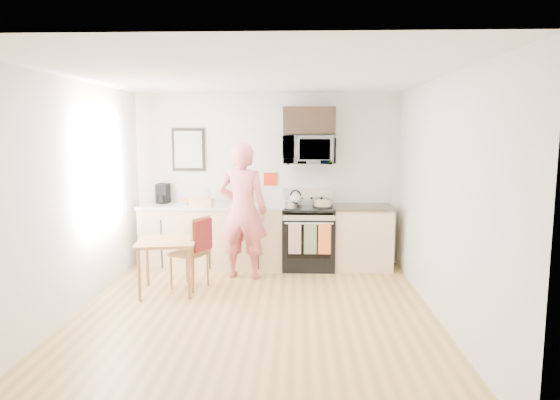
{
  "coord_description": "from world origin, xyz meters",
  "views": [
    {
      "loc": [
        0.47,
        -5.29,
        2.02
      ],
      "look_at": [
        0.24,
        1.0,
        1.16
      ],
      "focal_mm": 32.0,
      "sensor_mm": 36.0,
      "label": 1
    }
  ],
  "objects_px": {
    "person": "(243,211)",
    "dining_table": "(167,246)",
    "microwave": "(309,149)",
    "chair": "(197,243)",
    "cake": "(322,204)",
    "range": "(308,239)"
  },
  "relations": [
    {
      "from": "dining_table",
      "to": "cake",
      "type": "distance_m",
      "value": 2.36
    },
    {
      "from": "cake",
      "to": "person",
      "type": "bearing_deg",
      "value": -156.14
    },
    {
      "from": "dining_table",
      "to": "person",
      "type": "bearing_deg",
      "value": 38.14
    },
    {
      "from": "range",
      "to": "cake",
      "type": "relative_size",
      "value": 3.95
    },
    {
      "from": "person",
      "to": "dining_table",
      "type": "distance_m",
      "value": 1.18
    },
    {
      "from": "person",
      "to": "dining_table",
      "type": "height_order",
      "value": "person"
    },
    {
      "from": "person",
      "to": "dining_table",
      "type": "relative_size",
      "value": 2.63
    },
    {
      "from": "chair",
      "to": "dining_table",
      "type": "bearing_deg",
      "value": -131.31
    },
    {
      "from": "person",
      "to": "cake",
      "type": "bearing_deg",
      "value": -147.79
    },
    {
      "from": "range",
      "to": "chair",
      "type": "relative_size",
      "value": 1.23
    },
    {
      "from": "range",
      "to": "microwave",
      "type": "distance_m",
      "value": 1.33
    },
    {
      "from": "range",
      "to": "dining_table",
      "type": "xyz_separation_m",
      "value": [
        -1.8,
        -1.22,
        0.16
      ]
    },
    {
      "from": "microwave",
      "to": "dining_table",
      "type": "bearing_deg",
      "value": -143.67
    },
    {
      "from": "range",
      "to": "chair",
      "type": "height_order",
      "value": "range"
    },
    {
      "from": "cake",
      "to": "microwave",
      "type": "bearing_deg",
      "value": 146.38
    },
    {
      "from": "microwave",
      "to": "chair",
      "type": "distance_m",
      "value": 2.18
    },
    {
      "from": "dining_table",
      "to": "range",
      "type": "bearing_deg",
      "value": 34.11
    },
    {
      "from": "person",
      "to": "chair",
      "type": "bearing_deg",
      "value": 53.74
    },
    {
      "from": "chair",
      "to": "range",
      "type": "bearing_deg",
      "value": 60.88
    },
    {
      "from": "microwave",
      "to": "cake",
      "type": "xyz_separation_m",
      "value": [
        0.2,
        -0.13,
        -0.79
      ]
    },
    {
      "from": "person",
      "to": "cake",
      "type": "distance_m",
      "value": 1.22
    },
    {
      "from": "person",
      "to": "chair",
      "type": "relative_size",
      "value": 2.0
    }
  ]
}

